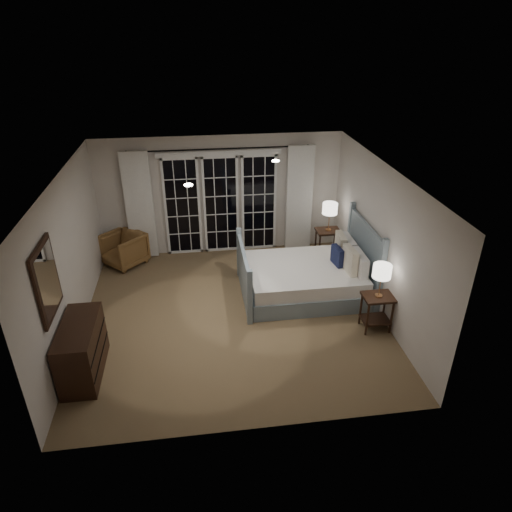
{
  "coord_description": "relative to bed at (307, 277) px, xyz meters",
  "views": [
    {
      "loc": [
        -0.5,
        -6.48,
        4.55
      ],
      "look_at": [
        0.41,
        0.1,
        1.05
      ],
      "focal_mm": 32.0,
      "sensor_mm": 36.0,
      "label": 1
    }
  ],
  "objects": [
    {
      "name": "mirror",
      "position": [
        -3.88,
        -1.67,
        1.22
      ],
      "size": [
        0.05,
        0.85,
        1.0
      ],
      "color": "#311C10",
      "rests_on": "wall_left"
    },
    {
      "name": "downlight_b",
      "position": [
        -2.02,
        -0.91,
        2.16
      ],
      "size": [
        0.12,
        0.12,
        0.01
      ],
      "primitive_type": "cylinder",
      "color": "white",
      "rests_on": "ceiling"
    },
    {
      "name": "bed",
      "position": [
        0.0,
        0.0,
        0.0
      ],
      "size": [
        2.25,
        1.62,
        1.32
      ],
      "color": "gray",
      "rests_on": "floor"
    },
    {
      "name": "wall_left",
      "position": [
        -3.92,
        -0.51,
        0.92
      ],
      "size": [
        0.02,
        5.0,
        2.5
      ],
      "primitive_type": "cube",
      "color": "beige",
      "rests_on": "floor"
    },
    {
      "name": "lamp_left",
      "position": [
        0.84,
        -1.22,
        0.74
      ],
      "size": [
        0.29,
        0.29,
        0.56
      ],
      "color": "#BF804C",
      "rests_on": "nightstand_left"
    },
    {
      "name": "nightstand_right",
      "position": [
        0.74,
        1.29,
        0.09
      ],
      "size": [
        0.49,
        0.39,
        0.64
      ],
      "color": "#311C10",
      "rests_on": "floor"
    },
    {
      "name": "armchair",
      "position": [
        -3.45,
        1.59,
        0.01
      ],
      "size": [
        1.05,
        1.05,
        0.69
      ],
      "primitive_type": "imported",
      "rotation": [
        0.0,
        0.0,
        -0.78
      ],
      "color": "brown",
      "rests_on": "floor"
    },
    {
      "name": "french_doors",
      "position": [
        -1.42,
        1.95,
        0.76
      ],
      "size": [
        2.5,
        0.04,
        2.2
      ],
      "color": "black",
      "rests_on": "wall_back"
    },
    {
      "name": "wall_back",
      "position": [
        -1.42,
        1.99,
        0.92
      ],
      "size": [
        5.0,
        0.02,
        2.5
      ],
      "primitive_type": "cube",
      "color": "beige",
      "rests_on": "floor"
    },
    {
      "name": "ceiling",
      "position": [
        -1.42,
        -0.51,
        2.17
      ],
      "size": [
        5.0,
        5.0,
        0.0
      ],
      "primitive_type": "plane",
      "rotation": [
        3.14,
        0.0,
        0.0
      ],
      "color": "silver",
      "rests_on": "wall_back"
    },
    {
      "name": "curtain_right",
      "position": [
        0.23,
        1.87,
        0.82
      ],
      "size": [
        0.55,
        0.1,
        2.25
      ],
      "primitive_type": "cube",
      "color": "white",
      "rests_on": "curtain_rod"
    },
    {
      "name": "curtain_left",
      "position": [
        -3.07,
        1.87,
        0.82
      ],
      "size": [
        0.55,
        0.1,
        2.25
      ],
      "primitive_type": "cube",
      "color": "white",
      "rests_on": "curtain_rod"
    },
    {
      "name": "nightstand_left",
      "position": [
        0.84,
        -1.22,
        0.08
      ],
      "size": [
        0.48,
        0.38,
        0.62
      ],
      "color": "#311C10",
      "rests_on": "floor"
    },
    {
      "name": "downlight_a",
      "position": [
        -0.62,
        0.09,
        2.16
      ],
      "size": [
        0.12,
        0.12,
        0.01
      ],
      "primitive_type": "cylinder",
      "color": "white",
      "rests_on": "ceiling"
    },
    {
      "name": "curtain_rod",
      "position": [
        -1.42,
        1.89,
        1.92
      ],
      "size": [
        3.5,
        0.03,
        0.03
      ],
      "primitive_type": "cylinder",
      "rotation": [
        0.0,
        1.57,
        0.0
      ],
      "color": "black",
      "rests_on": "wall_back"
    },
    {
      "name": "wall_front",
      "position": [
        -1.42,
        -3.01,
        0.92
      ],
      "size": [
        5.0,
        0.02,
        2.5
      ],
      "primitive_type": "cube",
      "color": "beige",
      "rests_on": "floor"
    },
    {
      "name": "floor",
      "position": [
        -1.42,
        -0.51,
        -0.33
      ],
      "size": [
        5.0,
        5.0,
        0.0
      ],
      "primitive_type": "plane",
      "color": "brown",
      "rests_on": "ground"
    },
    {
      "name": "lamp_right",
      "position": [
        0.74,
        1.29,
        0.78
      ],
      "size": [
        0.31,
        0.31,
        0.59
      ],
      "color": "#BF804C",
      "rests_on": "nightstand_right"
    },
    {
      "name": "wall_right",
      "position": [
        1.08,
        -0.51,
        0.92
      ],
      "size": [
        0.02,
        5.0,
        2.5
      ],
      "primitive_type": "cube",
      "color": "beige",
      "rests_on": "floor"
    },
    {
      "name": "dresser",
      "position": [
        -3.65,
        -1.67,
        0.08
      ],
      "size": [
        0.49,
        1.15,
        0.82
      ],
      "color": "#311C10",
      "rests_on": "floor"
    }
  ]
}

